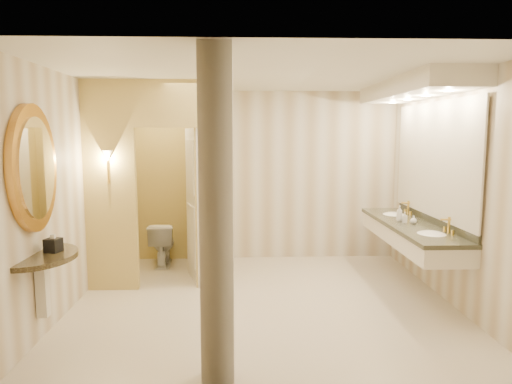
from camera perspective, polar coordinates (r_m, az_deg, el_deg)
floor at (r=5.72m, az=0.81°, el=-13.44°), size 4.50×4.50×0.00m
ceiling at (r=5.40m, az=0.86°, el=14.48°), size 4.50×4.50×0.00m
wall_back at (r=7.38m, az=0.07°, el=2.02°), size 4.50×0.02×2.70m
wall_front at (r=3.42m, az=2.48°, el=-4.02°), size 4.50×0.02×2.70m
wall_left at (r=5.74m, az=-22.21°, el=0.00°), size 0.02×4.00×2.70m
wall_right at (r=5.95m, az=23.04°, el=0.19°), size 0.02×4.00×2.70m
toilet_closet at (r=6.41m, az=-9.64°, el=1.45°), size 1.50×1.55×2.70m
wall_sconce at (r=6.02m, az=-18.06°, el=4.14°), size 0.14×0.14×0.42m
vanity at (r=6.18m, az=19.32°, el=3.20°), size 0.75×2.58×2.09m
console_shelf at (r=4.80m, az=-25.90°, el=-1.63°), size 0.93×0.93×1.91m
pillar at (r=3.61m, az=-4.91°, el=-3.44°), size 0.26×0.26×2.70m
tissue_box at (r=4.90m, az=-24.01°, el=-6.09°), size 0.16×0.16×0.13m
toilet at (r=7.24m, az=-11.63°, el=-6.34°), size 0.41×0.68×0.68m
soap_bottle_a at (r=6.25m, az=18.10°, el=-3.03°), size 0.08×0.08×0.14m
soap_bottle_b at (r=6.21m, az=19.10°, el=-3.29°), size 0.11×0.11×0.11m
soap_bottle_c at (r=6.34m, az=17.49°, el=-2.55°), size 0.10×0.11×0.21m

